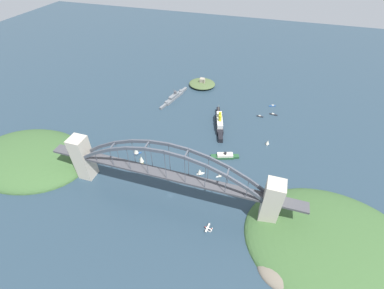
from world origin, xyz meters
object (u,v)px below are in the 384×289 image
object	(u,v)px
harbor_ferry_steamer	(225,156)
fort_island_mid_harbor	(202,84)
small_boat_1	(136,150)
channel_marker_buoy	(149,168)
naval_cruiser	(174,97)
ocean_liner	(219,122)
small_boat_0	(272,106)
small_boat_3	(141,159)
small_boat_6	(268,142)
harbor_arch_bridge	(169,177)
seaplane_taxiing_near_bridge	(208,229)
small_boat_4	(273,114)
small_boat_5	(220,175)
small_boat_2	(200,172)
small_boat_7	(260,116)

from	to	relation	value
harbor_ferry_steamer	fort_island_mid_harbor	xyz separation A→B (m)	(-77.59, 170.71, 1.52)
small_boat_1	channel_marker_buoy	world-z (taller)	small_boat_1
naval_cruiser	small_boat_1	xyz separation A→B (m)	(0.92, -141.23, 2.70)
ocean_liner	small_boat_0	xyz separation A→B (m)	(69.88, 76.22, -5.25)
small_boat_3	channel_marker_buoy	world-z (taller)	small_boat_3
small_boat_1	small_boat_6	xyz separation A→B (m)	(158.01, 68.75, -2.24)
harbor_arch_bridge	seaplane_taxiing_near_bridge	xyz separation A→B (m)	(49.89, -27.66, -28.48)
harbor_arch_bridge	fort_island_mid_harbor	size ratio (longest dim) A/B	5.74
naval_cruiser	small_boat_0	distance (m)	160.39
small_boat_4	small_boat_5	xyz separation A→B (m)	(-50.36, -148.47, 2.40)
channel_marker_buoy	ocean_liner	bearing A→B (deg)	60.77
small_boat_4	small_boat_5	size ratio (longest dim) A/B	1.77
naval_cruiser	fort_island_mid_harbor	distance (m)	65.30
harbor_arch_bridge	ocean_liner	xyz separation A→B (m)	(22.44, 139.67, -24.42)
ocean_liner	harbor_ferry_steamer	size ratio (longest dim) A/B	2.17
naval_cruiser	small_boat_1	size ratio (longest dim) A/B	6.00
ocean_liner	small_boat_2	world-z (taller)	ocean_liner
fort_island_mid_harbor	small_boat_5	bearing A→B (deg)	-68.90
harbor_arch_bridge	harbor_ferry_steamer	bearing A→B (deg)	60.11
ocean_liner	small_boat_1	size ratio (longest dim) A/B	6.10
small_boat_6	channel_marker_buoy	distance (m)	158.42
small_boat_6	harbor_arch_bridge	bearing A→B (deg)	-128.24
harbor_arch_bridge	fort_island_mid_harbor	bearing A→B (deg)	97.76
fort_island_mid_harbor	small_boat_0	world-z (taller)	fort_island_mid_harbor
small_boat_3	ocean_liner	bearing A→B (deg)	54.09
naval_cruiser	small_boat_7	distance (m)	142.85
small_boat_3	small_boat_6	world-z (taller)	small_boat_3
harbor_arch_bridge	small_boat_7	xyz separation A→B (m)	(76.44, 180.00, -29.55)
seaplane_taxiing_near_bridge	small_boat_1	size ratio (longest dim) A/B	0.82
small_boat_7	seaplane_taxiing_near_bridge	bearing A→B (deg)	-97.29
fort_island_mid_harbor	small_boat_6	xyz separation A→B (m)	(126.61, -129.21, -0.45)
harbor_ferry_steamer	small_boat_5	world-z (taller)	harbor_ferry_steamer
fort_island_mid_harbor	harbor_arch_bridge	bearing A→B (deg)	-82.24
fort_island_mid_harbor	small_boat_5	xyz separation A→B (m)	(78.72, -204.07, -0.88)
small_boat_7	channel_marker_buoy	distance (m)	189.15
naval_cruiser	harbor_arch_bridge	bearing A→B (deg)	-70.88
small_boat_6	harbor_ferry_steamer	bearing A→B (deg)	-139.75
ocean_liner	channel_marker_buoy	world-z (taller)	ocean_liner
fort_island_mid_harbor	channel_marker_buoy	xyz separation A→B (m)	(-5.20, -217.05, -3.00)
fort_island_mid_harbor	small_boat_0	size ratio (longest dim) A/B	4.34
small_boat_1	small_boat_6	world-z (taller)	small_boat_1
ocean_liner	harbor_ferry_steamer	bearing A→B (deg)	-71.25
fort_island_mid_harbor	seaplane_taxiing_near_bridge	bearing A→B (deg)	-73.08
small_boat_2	small_boat_3	distance (m)	73.67
naval_cruiser	harbor_ferry_steamer	world-z (taller)	naval_cruiser
ocean_liner	small_boat_5	size ratio (longest dim) A/B	11.09
ocean_liner	small_boat_6	distance (m)	73.81
channel_marker_buoy	naval_cruiser	bearing A→B (deg)	99.60
fort_island_mid_harbor	small_boat_5	distance (m)	218.73
small_boat_1	small_boat_4	xyz separation A→B (m)	(160.49, 142.36, -5.07)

